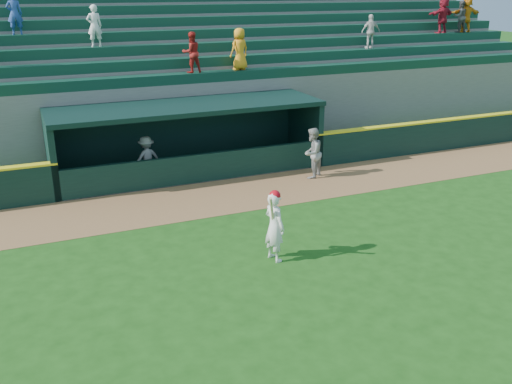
{
  "coord_description": "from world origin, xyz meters",
  "views": [
    {
      "loc": [
        -5.41,
        -11.13,
        6.37
      ],
      "look_at": [
        0.0,
        1.6,
        1.3
      ],
      "focal_mm": 40.0,
      "sensor_mm": 36.0,
      "label": 1
    }
  ],
  "objects": [
    {
      "name": "ground",
      "position": [
        0.0,
        0.0,
        0.0
      ],
      "size": [
        120.0,
        120.0,
        0.0
      ],
      "primitive_type": "plane",
      "color": "#194711",
      "rests_on": "ground"
    },
    {
      "name": "dugout_player_front",
      "position": [
        3.75,
        5.49,
        0.88
      ],
      "size": [
        1.08,
        1.05,
        1.76
      ],
      "primitive_type": "imported",
      "rotation": [
        0.0,
        0.0,
        3.79
      ],
      "color": "gray",
      "rests_on": "ground"
    },
    {
      "name": "wall_stripe_right",
      "position": [
        12.25,
        6.55,
        1.23
      ],
      "size": [
        15.5,
        0.32,
        0.06
      ],
      "primitive_type": "cube",
      "color": "yellow",
      "rests_on": "field_wall_right"
    },
    {
      "name": "warning_track",
      "position": [
        0.0,
        4.9,
        0.01
      ],
      "size": [
        40.0,
        3.0,
        0.01
      ],
      "primitive_type": "cube",
      "color": "brown",
      "rests_on": "ground"
    },
    {
      "name": "stands",
      "position": [
        0.04,
        12.56,
        2.4
      ],
      "size": [
        34.5,
        6.26,
        7.4
      ],
      "color": "slate",
      "rests_on": "ground"
    },
    {
      "name": "batter_at_plate",
      "position": [
        -0.08,
        0.27,
        0.91
      ],
      "size": [
        0.62,
        0.8,
        1.82
      ],
      "color": "white",
      "rests_on": "ground"
    },
    {
      "name": "dugout",
      "position": [
        0.0,
        8.0,
        1.36
      ],
      "size": [
        9.4,
        2.8,
        2.46
      ],
      "color": "slate",
      "rests_on": "ground"
    },
    {
      "name": "field_wall_right",
      "position": [
        12.25,
        6.55,
        0.6
      ],
      "size": [
        15.5,
        0.3,
        1.2
      ],
      "primitive_type": "cube",
      "color": "black",
      "rests_on": "ground"
    },
    {
      "name": "dugout_player_inside",
      "position": [
        -1.54,
        7.55,
        0.76
      ],
      "size": [
        1.09,
        0.8,
        1.51
      ],
      "primitive_type": "imported",
      "rotation": [
        0.0,
        0.0,
        3.4
      ],
      "color": "#A0A09B",
      "rests_on": "ground"
    }
  ]
}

